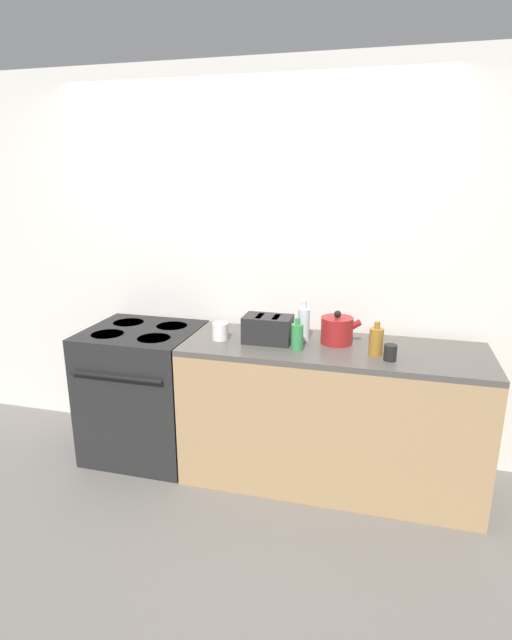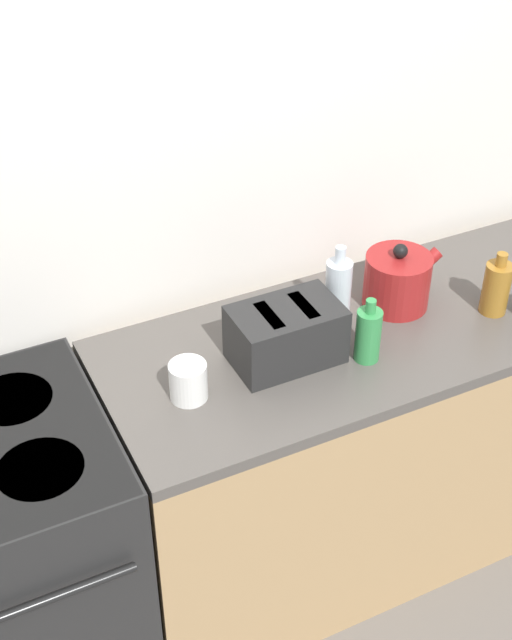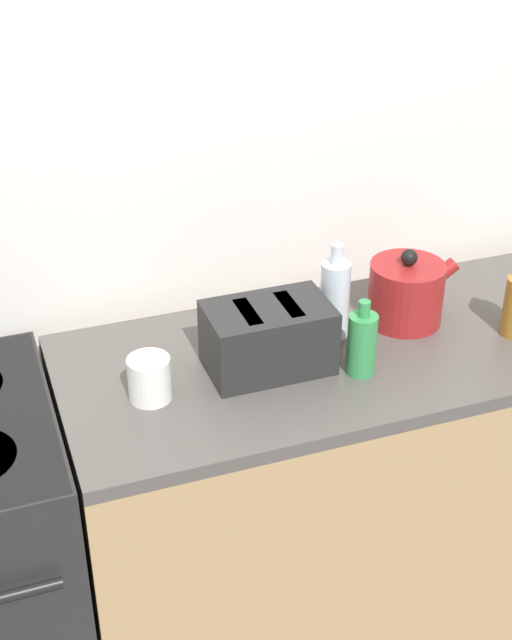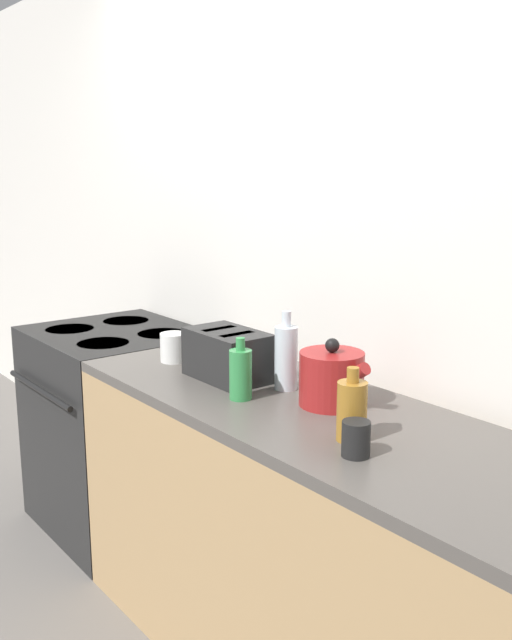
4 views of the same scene
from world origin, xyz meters
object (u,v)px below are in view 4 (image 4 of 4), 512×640
at_px(kettle, 332,378).
at_px(stove, 119,426).
at_px(cup_white, 174,347).
at_px(bottle_clear, 286,357).
at_px(bottle_green, 241,373).
at_px(bottle_amber, 352,410).
at_px(cup_black, 356,439).
at_px(toaster, 228,355).

bearing_deg(kettle, stove, -177.43).
relative_size(stove, kettle, 3.68).
height_order(kettle, cup_white, kettle).
distance_m(bottle_clear, cup_white, 0.52).
height_order(stove, bottle_green, bottle_green).
height_order(stove, bottle_amber, bottle_amber).
bearing_deg(cup_black, bottle_clear, 157.39).
relative_size(bottle_green, cup_black, 2.14).
distance_m(stove, bottle_amber, 1.63).
height_order(toaster, cup_black, toaster).
xyz_separation_m(stove, cup_white, (0.58, -0.06, 0.49)).
bearing_deg(bottle_clear, cup_white, -167.66).
height_order(stove, cup_white, cup_white).
distance_m(bottle_green, cup_black, 0.54).
xyz_separation_m(stove, kettle, (1.30, 0.06, 0.52)).
distance_m(kettle, cup_white, 0.73).
distance_m(kettle, toaster, 0.42).
xyz_separation_m(stove, bottle_clear, (1.09, 0.05, 0.55)).
xyz_separation_m(kettle, toaster, (-0.42, -0.09, -0.00)).
bearing_deg(stove, bottle_clear, 2.81).
bearing_deg(stove, bottle_green, -6.50).
xyz_separation_m(toaster, cup_black, (0.73, -0.14, -0.04)).
xyz_separation_m(stove, cup_black, (1.62, -0.17, 0.49)).
height_order(bottle_amber, cup_black, bottle_amber).
bearing_deg(cup_black, bottle_amber, 140.53).
bearing_deg(bottle_amber, toaster, 173.79).
bearing_deg(toaster, cup_white, -174.24).
bearing_deg(cup_black, stove, 174.16).
relative_size(stove, bottle_amber, 4.55).
height_order(kettle, cup_black, kettle).
relative_size(kettle, bottle_amber, 1.24).
distance_m(bottle_amber, cup_black, 0.11).
bearing_deg(toaster, bottle_clear, 21.23).
height_order(bottle_amber, bottle_clear, bottle_clear).
xyz_separation_m(bottle_amber, cup_white, (-0.95, 0.04, -0.03)).
bearing_deg(stove, cup_white, -5.63).
height_order(kettle, bottle_amber, kettle).
distance_m(bottle_amber, cup_white, 0.95).
bearing_deg(cup_black, bottle_green, 175.52).
xyz_separation_m(bottle_amber, bottle_clear, (-0.44, 0.15, 0.02)).
bearing_deg(bottle_amber, bottle_clear, 161.12).
bearing_deg(bottle_clear, stove, -177.19).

